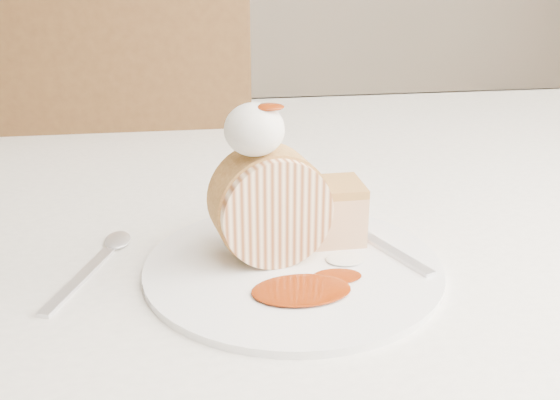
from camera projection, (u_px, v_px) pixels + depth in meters
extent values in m
cube|color=beige|center=(299.00, 194.00, 0.77)|extent=(1.40, 0.90, 0.04)
cube|color=beige|center=(258.00, 169.00, 1.22)|extent=(1.40, 0.01, 0.28)
cylinder|color=brown|center=(551.00, 278.00, 1.33)|extent=(0.06, 0.06, 0.71)
cube|color=brown|center=(127.00, 227.00, 1.26)|extent=(0.48, 0.48, 0.05)
cube|color=brown|center=(98.00, 125.00, 0.97)|extent=(0.48, 0.05, 0.50)
cylinder|color=brown|center=(225.00, 281.00, 1.57)|extent=(0.04, 0.04, 0.46)
cylinder|color=brown|center=(59.00, 293.00, 1.52)|extent=(0.04, 0.04, 0.46)
cylinder|color=brown|center=(237.00, 385.00, 1.20)|extent=(0.04, 0.04, 0.46)
cylinder|color=white|center=(293.00, 266.00, 0.54)|extent=(0.26, 0.26, 0.01)
cylinder|color=#FFE0B1|center=(271.00, 206.00, 0.54)|extent=(0.10, 0.07, 0.10)
cube|color=#BB8E46|center=(330.00, 215.00, 0.58)|extent=(0.06, 0.05, 0.05)
ellipsoid|color=white|center=(254.00, 130.00, 0.51)|extent=(0.05, 0.05, 0.04)
ellipsoid|color=#742104|center=(269.00, 100.00, 0.49)|extent=(0.02, 0.02, 0.01)
cube|color=silver|center=(389.00, 249.00, 0.56)|extent=(0.08, 0.15, 0.00)
cube|color=silver|center=(79.00, 280.00, 0.53)|extent=(0.07, 0.14, 0.00)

